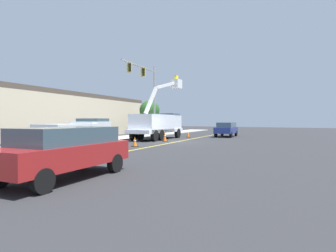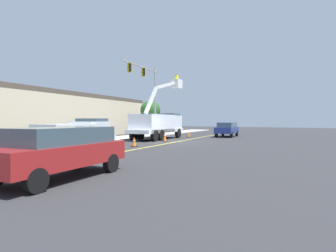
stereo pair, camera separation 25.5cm
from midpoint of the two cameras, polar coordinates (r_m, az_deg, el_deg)
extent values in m
plane|color=#2D2D30|center=(24.26, 1.77, -3.39)|extent=(120.00, 120.00, 0.00)
cube|color=#B2ADA3|center=(27.79, -11.97, -2.71)|extent=(59.66, 14.40, 0.12)
cube|color=yellow|center=(24.26, 1.77, -3.38)|extent=(49.20, 9.21, 0.01)
cube|color=white|center=(27.99, -2.01, -0.94)|extent=(8.52, 3.94, 0.36)
cube|color=white|center=(30.34, 0.20, 0.68)|extent=(3.01, 2.79, 1.60)
cube|color=#384C56|center=(30.53, 0.35, 2.00)|extent=(2.15, 2.39, 0.64)
cube|color=white|center=(27.09, -2.93, 0.52)|extent=(5.61, 3.41, 1.80)
cube|color=white|center=(26.29, -3.30, 5.35)|extent=(1.61, 0.60, 2.68)
cube|color=white|center=(27.83, 0.01, 8.56)|extent=(2.88, 0.87, 1.05)
cube|color=white|center=(28.83, 2.06, 8.78)|extent=(0.90, 0.90, 0.90)
cube|color=yellow|center=(28.92, 2.06, 9.96)|extent=(0.36, 0.24, 0.60)
cylinder|color=black|center=(31.07, -1.51, -1.43)|extent=(1.08, 0.52, 1.04)
cylinder|color=black|center=(30.16, 2.34, -1.51)|extent=(1.08, 0.52, 1.04)
cylinder|color=black|center=(27.23, -5.51, -1.80)|extent=(1.08, 0.52, 1.04)
cylinder|color=black|center=(26.19, -1.24, -1.91)|extent=(1.08, 0.52, 1.04)
cylinder|color=black|center=(26.11, -6.95, -1.93)|extent=(1.08, 0.52, 1.04)
cylinder|color=black|center=(25.01, -2.54, -2.06)|extent=(1.08, 0.52, 1.04)
cube|color=silver|center=(18.45, -18.11, -2.54)|extent=(5.89, 3.08, 0.30)
cube|color=silver|center=(19.35, -15.65, -0.72)|extent=(2.33, 2.26, 1.10)
cube|color=#384C56|center=(19.49, -15.28, 0.70)|extent=(1.64, 1.98, 0.56)
cube|color=silver|center=(17.70, -20.32, -1.41)|extent=(3.68, 2.67, 1.10)
cylinder|color=black|center=(20.47, -16.55, -3.09)|extent=(0.88, 0.45, 0.84)
cylinder|color=black|center=(19.29, -12.30, -3.33)|extent=(0.88, 0.45, 0.84)
cylinder|color=black|center=(17.86, -24.37, -3.76)|extent=(0.88, 0.45, 0.84)
cylinder|color=black|center=(16.49, -20.03, -4.13)|extent=(0.88, 0.45, 0.84)
cube|color=navy|center=(32.91, 12.44, -0.84)|extent=(5.06, 2.74, 0.70)
cube|color=#384C56|center=(33.04, 12.50, 0.20)|extent=(3.70, 2.27, 0.60)
cylinder|color=black|center=(31.16, 13.35, -1.79)|extent=(0.71, 0.36, 0.68)
cylinder|color=black|center=(31.53, 10.30, -1.74)|extent=(0.71, 0.36, 0.68)
cylinder|color=black|center=(34.37, 14.40, -1.52)|extent=(0.71, 0.36, 0.68)
cylinder|color=black|center=(34.70, 11.62, -1.48)|extent=(0.71, 0.36, 0.68)
cube|color=maroon|center=(9.64, -21.01, -5.64)|extent=(5.06, 2.74, 0.70)
cube|color=#384C56|center=(9.70, -20.41, -2.04)|extent=(3.70, 2.27, 0.60)
cylinder|color=black|center=(8.00, -25.09, -10.32)|extent=(0.71, 0.36, 0.68)
cylinder|color=black|center=(10.38, -11.13, -7.61)|extent=(0.71, 0.36, 0.68)
cylinder|color=black|center=(11.45, -18.16, -6.82)|extent=(0.71, 0.36, 0.68)
cube|color=black|center=(15.64, -19.28, -5.88)|extent=(0.40, 0.40, 0.04)
cone|color=orange|center=(15.60, -19.29, -4.31)|extent=(0.32, 0.32, 0.82)
cylinder|color=white|center=(15.59, -19.29, -4.01)|extent=(0.20, 0.20, 0.08)
cube|color=black|center=(20.24, -6.74, -4.24)|extent=(0.40, 0.40, 0.04)
cone|color=orange|center=(20.21, -6.74, -3.23)|extent=(0.32, 0.32, 0.68)
cylinder|color=white|center=(20.20, -6.74, -3.03)|extent=(0.20, 0.20, 0.08)
cube|color=black|center=(25.04, -0.39, -3.20)|extent=(0.40, 0.40, 0.04)
cone|color=orange|center=(25.01, -0.39, -2.21)|extent=(0.32, 0.32, 0.83)
cylinder|color=white|center=(25.01, -0.39, -2.02)|extent=(0.20, 0.20, 0.08)
cube|color=black|center=(31.57, 4.55, -2.30)|extent=(0.40, 0.40, 0.04)
cone|color=orange|center=(31.55, 4.55, -1.64)|extent=(0.32, 0.32, 0.69)
cylinder|color=white|center=(31.55, 4.55, -1.52)|extent=(0.20, 0.20, 0.08)
cylinder|color=gray|center=(34.24, -2.48, 5.17)|extent=(0.22, 0.22, 8.64)
cube|color=gray|center=(31.52, -5.59, 12.34)|extent=(7.26, 1.49, 0.16)
cube|color=gold|center=(32.05, -4.91, 11.15)|extent=(0.22, 0.57, 1.00)
cube|color=black|center=(32.00, -4.75, 11.17)|extent=(0.25, 0.35, 0.84)
cube|color=gold|center=(29.56, -7.77, 12.00)|extent=(0.22, 0.57, 1.00)
cube|color=black|center=(29.51, -7.60, 12.02)|extent=(0.25, 0.35, 0.84)
cube|color=beige|center=(35.97, -22.65, 1.68)|extent=(27.88, 14.50, 4.61)
cube|color=#4C4238|center=(36.09, -22.69, 5.74)|extent=(27.88, 14.50, 0.50)
cylinder|color=brown|center=(38.35, -3.51, 0.03)|extent=(0.32, 0.32, 2.35)
sphere|color=#285623|center=(38.37, -3.51, 3.26)|extent=(2.83, 2.83, 2.83)
camera|label=1|loc=(0.13, -89.72, 0.01)|focal=29.15mm
camera|label=2|loc=(0.13, 90.28, -0.01)|focal=29.15mm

